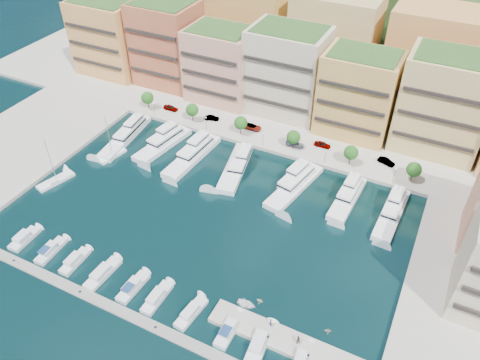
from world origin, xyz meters
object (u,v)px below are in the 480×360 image
at_px(tree_3, 293,137).
at_px(cruiser_2, 75,261).
at_px(lamppost_4, 395,173).
at_px(car_0, 171,108).
at_px(yacht_3, 237,165).
at_px(lamppost_2, 263,137).
at_px(cruiser_0, 24,239).
at_px(cruiser_3, 102,274).
at_px(yacht_0, 127,134).
at_px(yacht_1, 164,142).
at_px(car_4, 322,144).
at_px(cruiser_1, 51,251).
at_px(cruiser_6, 191,313).
at_px(tree_5, 414,170).
at_px(yacht_2, 194,153).
at_px(lamppost_3, 326,154).
at_px(car_1, 212,118).
at_px(sailboat_2, 112,156).
at_px(car_3, 295,144).
at_px(cruiser_8, 259,343).
at_px(person_1, 298,340).
at_px(yacht_6, 392,211).
at_px(sailboat_1, 56,181).
at_px(yacht_5, 348,195).
at_px(tender_0, 246,304).
at_px(tender_3, 328,331).
at_px(tree_2, 241,123).
at_px(tree_4, 351,153).
at_px(cruiser_5, 157,298).
at_px(tender_1, 260,301).
at_px(person_0, 271,322).
at_px(cruiser_7, 229,330).
at_px(lamppost_1, 206,121).
at_px(tree_0, 147,98).
at_px(cruiser_4, 133,287).
at_px(tree_1, 192,110).
at_px(car_2, 252,127).

distance_m(tree_3, cruiser_2, 63.83).
bearing_deg(lamppost_4, car_0, 176.22).
bearing_deg(yacht_3, lamppost_2, 78.91).
bearing_deg(cruiser_0, cruiser_3, -0.05).
distance_m(yacht_0, car_0, 17.62).
height_order(yacht_1, car_4, yacht_1).
bearing_deg(cruiser_1, cruiser_6, 0.03).
bearing_deg(yacht_3, yacht_1, 179.15).
relative_size(tree_5, yacht_2, 0.26).
bearing_deg(cruiser_6, lamppost_3, 82.21).
bearing_deg(car_1, yacht_1, 141.98).
relative_size(lamppost_3, sailboat_2, 0.32).
height_order(cruiser_2, car_3, car_3).
xyz_separation_m(cruiser_8, person_1, (6.10, 2.93, 1.43)).
xyz_separation_m(yacht_6, sailboat_1, (-79.45, -26.23, -0.90)).
distance_m(yacht_5, yacht_6, 10.88).
xyz_separation_m(tree_3, tender_0, (10.86, -51.51, -4.35)).
bearing_deg(tender_3, sailboat_1, 68.12).
bearing_deg(tree_3, car_3, 84.04).
bearing_deg(tender_3, yacht_2, 40.47).
distance_m(tree_2, tree_5, 48.00).
height_order(tree_5, sailboat_2, sailboat_2).
bearing_deg(tree_3, tree_4, 0.00).
xyz_separation_m(cruiser_3, cruiser_5, (13.38, 0.01, 0.00)).
xyz_separation_m(yacht_1, cruiser_3, (14.63, -44.60, -0.54)).
xyz_separation_m(yacht_3, yacht_5, (29.74, 1.30, 0.00)).
relative_size(yacht_1, tender_3, 14.57).
bearing_deg(tender_3, cruiser_6, 94.36).
bearing_deg(tender_1, cruiser_6, 132.15).
relative_size(cruiser_8, person_0, 4.71).
bearing_deg(cruiser_5, tree_4, 69.80).
height_order(yacht_0, tender_1, yacht_0).
relative_size(yacht_5, cruiser_7, 2.26).
bearing_deg(cruiser_1, cruiser_2, 0.19).
height_order(car_0, car_4, car_0).
bearing_deg(car_1, yacht_3, -151.85).
bearing_deg(car_0, lamppost_3, -95.66).
distance_m(lamppost_2, tender_0, 52.82).
bearing_deg(cruiser_5, yacht_0, 132.64).
relative_size(yacht_6, person_1, 9.89).
xyz_separation_m(lamppost_1, yacht_1, (-7.38, -11.20, -2.73)).
xyz_separation_m(tree_0, cruiser_0, (7.36, -58.08, -4.20)).
height_order(yacht_2, cruiser_4, yacht_2).
relative_size(yacht_6, person_0, 9.95).
relative_size(lamppost_2, cruiser_5, 0.52).
height_order(tree_1, lamppost_1, tree_1).
height_order(tree_3, yacht_6, tree_3).
bearing_deg(yacht_3, car_3, 55.46).
distance_m(yacht_0, yacht_5, 64.64).
distance_m(sailboat_2, car_2, 40.58).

